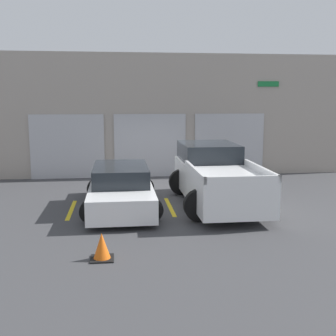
{
  "coord_description": "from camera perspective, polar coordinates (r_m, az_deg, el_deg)",
  "views": [
    {
      "loc": [
        -1.51,
        -14.22,
        3.21
      ],
      "look_at": [
        0.0,
        -1.58,
        1.1
      ],
      "focal_mm": 45.0,
      "sensor_mm": 36.0,
      "label": 1
    }
  ],
  "objects": [
    {
      "name": "parking_stripe_centre",
      "position": [
        13.31,
        12.8,
        -4.77
      ],
      "size": [
        0.12,
        2.2,
        0.01
      ],
      "primitive_type": "cube",
      "color": "gold",
      "rests_on": "ground"
    },
    {
      "name": "sedan_white",
      "position": [
        12.45,
        -6.39,
        -2.76
      ],
      "size": [
        2.19,
        4.55,
        1.27
      ],
      "color": "white",
      "rests_on": "ground"
    },
    {
      "name": "parking_stripe_far_left",
      "position": [
        12.63,
        -12.95,
        -5.54
      ],
      "size": [
        0.12,
        2.2,
        0.01
      ],
      "primitive_type": "cube",
      "color": "gold",
      "rests_on": "ground"
    },
    {
      "name": "shophouse_building",
      "position": [
        17.59,
        -1.92,
        6.99
      ],
      "size": [
        17.27,
        0.68,
        5.02
      ],
      "color": "#9E9389",
      "rests_on": "ground"
    },
    {
      "name": "ground_plane",
      "position": [
        14.65,
        -0.73,
        -3.24
      ],
      "size": [
        28.0,
        28.0,
        0.0
      ],
      "primitive_type": "plane",
      "color": "#3D3D3F"
    },
    {
      "name": "parking_stripe_left",
      "position": [
        12.65,
        0.27,
        -5.27
      ],
      "size": [
        0.12,
        2.2,
        0.01
      ],
      "primitive_type": "cube",
      "color": "gold",
      "rests_on": "ground"
    },
    {
      "name": "pickup_truck",
      "position": [
        12.95,
        6.51,
        -1.18
      ],
      "size": [
        2.57,
        5.08,
        1.75
      ],
      "color": "white",
      "rests_on": "ground"
    },
    {
      "name": "traffic_cone",
      "position": [
        8.71,
        -8.95,
        -10.56
      ],
      "size": [
        0.47,
        0.47,
        0.55
      ],
      "color": "black",
      "rests_on": "ground"
    }
  ]
}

